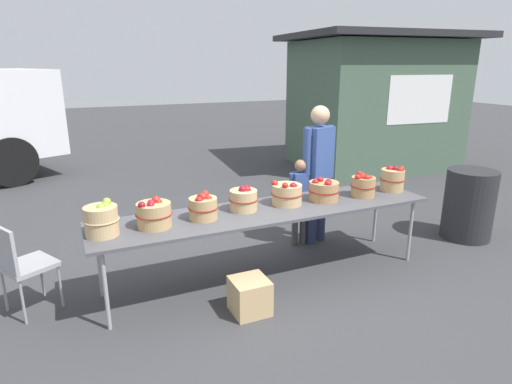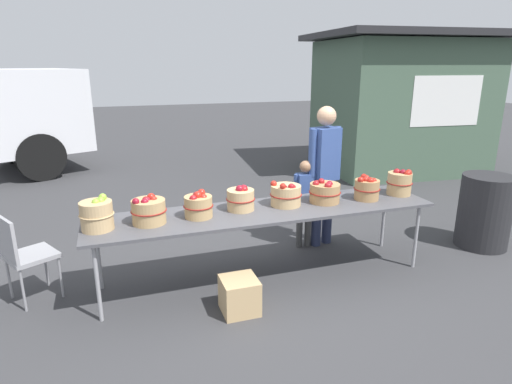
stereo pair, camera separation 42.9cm
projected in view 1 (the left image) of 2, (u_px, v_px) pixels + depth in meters
The scene contains 16 objects.
ground_plane at pixel (268, 276), 4.57m from camera, with size 40.00×40.00×0.00m, color #38383A.
market_table at pixel (268, 212), 4.36m from camera, with size 3.50×0.76×0.75m.
apple_basket_green_0 at pixel (102, 220), 3.66m from camera, with size 0.30×0.30×0.31m.
apple_basket_red_0 at pixel (154, 214), 3.85m from camera, with size 0.33×0.33×0.27m.
apple_basket_red_1 at pixel (203, 207), 4.06m from camera, with size 0.29×0.29×0.26m.
apple_basket_red_2 at pixel (244, 199), 4.29m from camera, with size 0.29×0.29×0.26m.
apple_basket_red_3 at pixel (287, 194), 4.47m from camera, with size 0.33×0.33×0.27m.
apple_basket_red_4 at pixel (324, 190), 4.62m from camera, with size 0.34×0.34×0.25m.
apple_basket_red_5 at pixel (363, 185), 4.75m from camera, with size 0.28×0.28×0.26m.
apple_basket_red_6 at pixel (393, 179), 4.95m from camera, with size 0.28×0.28×0.30m.
vendor_adult at pixel (318, 164), 5.19m from camera, with size 0.44×0.29×1.69m.
child_customer at pixel (300, 196), 5.19m from camera, with size 0.28×0.15×1.08m.
food_kiosk at pixel (373, 101), 9.19m from camera, with size 3.76×3.22×2.74m.
folding_chair at pixel (20, 261), 3.76m from camera, with size 0.54×0.54×0.86m.
trash_barrel at pixel (469, 204), 5.48m from camera, with size 0.61×0.61×0.89m, color #262628.
produce_crate at pixel (250, 296), 3.87m from camera, with size 0.32×0.32×0.32m, color tan.
Camera 1 is at (-1.80, -3.71, 2.17)m, focal length 30.32 mm.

